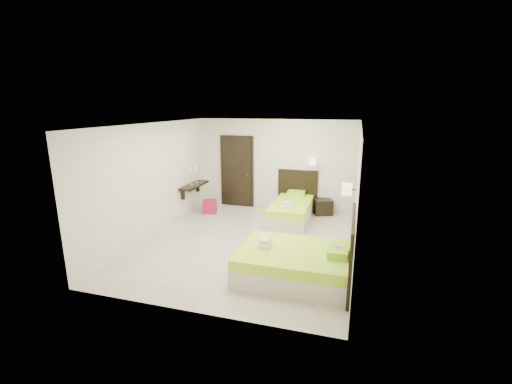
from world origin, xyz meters
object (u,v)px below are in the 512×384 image
(bed_double, at_px, (298,262))
(ottoman, at_px, (210,206))
(bed_single, at_px, (292,209))
(nightstand, at_px, (323,207))

(bed_double, relative_size, ottoman, 5.43)
(bed_single, distance_m, nightstand, 1.02)
(nightstand, bearing_deg, bed_double, -110.41)
(nightstand, bearing_deg, bed_single, -157.56)
(bed_single, distance_m, bed_double, 3.21)
(nightstand, xyz_separation_m, ottoman, (-3.10, -0.77, -0.03))
(bed_double, distance_m, nightstand, 3.81)
(bed_single, relative_size, bed_double, 0.97)
(ottoman, bearing_deg, nightstand, 13.94)
(nightstand, height_order, ottoman, nightstand)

